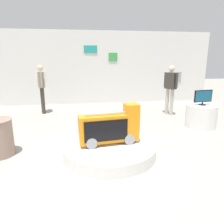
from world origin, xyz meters
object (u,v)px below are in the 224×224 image
Objects in this scene: display_pedestal_center_rear at (201,116)px; shopper_browsing_near_truck at (42,85)px; main_display_pedestal at (109,149)px; shopper_browsing_rear at (170,86)px; tv_on_center_rear at (203,97)px; novelty_firetruck_tv at (110,128)px.

display_pedestal_center_rear is 0.50× the size of shopper_browsing_near_truck.
main_display_pedestal is 3.17m from display_pedestal_center_rear.
display_pedestal_center_rear is at bearing -75.70° from shopper_browsing_rear.
main_display_pedestal is 2.20× the size of display_pedestal_center_rear.
novelty_firetruck_tv is at bearing -153.36° from tv_on_center_rear.
main_display_pedestal is at bearing -62.70° from shopper_browsing_near_truck.
display_pedestal_center_rear is (2.83, 1.41, 0.20)m from main_display_pedestal.
shopper_browsing_near_truck is at bearing 168.87° from shopper_browsing_rear.
novelty_firetruck_tv is 3.76m from shopper_browsing_rear.
main_display_pedestal is 1.54× the size of novelty_firetruck_tv.
display_pedestal_center_rear is at bearing 26.45° from main_display_pedestal.
shopper_browsing_near_truck is at bearing 154.41° from display_pedestal_center_rear.
novelty_firetruck_tv is 1.43× the size of display_pedestal_center_rear.
novelty_firetruck_tv is at bearing -131.02° from shopper_browsing_rear.
display_pedestal_center_rear is 1.59m from shopper_browsing_rear.
novelty_firetruck_tv is at bearing -9.35° from main_display_pedestal.
shopper_browsing_rear is at bearing 104.24° from tv_on_center_rear.
shopper_browsing_near_truck is at bearing 117.57° from novelty_firetruck_tv.
main_display_pedestal is 3.25m from tv_on_center_rear.
main_display_pedestal is at bearing 170.65° from novelty_firetruck_tv.
novelty_firetruck_tv is 0.73× the size of shopper_browsing_rear.
main_display_pedestal is at bearing -153.61° from tv_on_center_rear.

